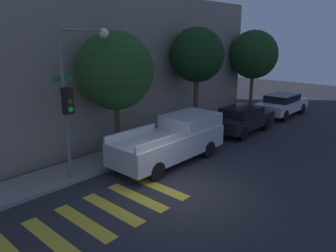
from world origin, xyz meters
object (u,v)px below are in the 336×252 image
(sedan_near_corner, at_px, (242,119))
(tree_far_end, at_px, (254,55))
(traffic_light_pole, at_px, (75,84))
(tree_near_corner, at_px, (115,71))
(tree_midblock, at_px, (197,55))
(sedan_middle, at_px, (282,104))
(pickup_truck, at_px, (173,139))

(sedan_near_corner, bearing_deg, tree_far_end, 23.47)
(traffic_light_pole, xyz_separation_m, tree_far_end, (14.31, 0.84, 0.40))
(sedan_near_corner, height_order, tree_near_corner, tree_near_corner)
(traffic_light_pole, xyz_separation_m, tree_midblock, (8.02, 0.84, 0.62))
(sedan_near_corner, bearing_deg, sedan_middle, -0.00)
(traffic_light_pole, bearing_deg, sedan_near_corner, -7.66)
(sedan_near_corner, bearing_deg, tree_midblock, 123.98)
(traffic_light_pole, bearing_deg, tree_near_corner, 19.01)
(tree_midblock, distance_m, tree_far_end, 6.29)
(traffic_light_pole, bearing_deg, pickup_truck, -19.01)
(sedan_near_corner, relative_size, tree_far_end, 0.76)
(pickup_truck, distance_m, sedan_near_corner, 5.76)
(traffic_light_pole, distance_m, sedan_middle, 15.04)
(tree_near_corner, height_order, tree_midblock, tree_midblock)
(sedan_near_corner, distance_m, tree_midblock, 4.24)
(sedan_middle, relative_size, tree_near_corner, 0.84)
(sedan_near_corner, height_order, sedan_middle, sedan_middle)
(sedan_middle, xyz_separation_m, tree_near_corner, (-12.28, 2.11, 2.98))
(pickup_truck, xyz_separation_m, tree_midblock, (4.34, 2.11, 3.22))
(tree_near_corner, distance_m, tree_midblock, 5.60)
(sedan_middle, xyz_separation_m, tree_midblock, (-6.70, 2.11, 3.38))
(pickup_truck, height_order, tree_near_corner, tree_near_corner)
(pickup_truck, bearing_deg, tree_midblock, 25.97)
(traffic_light_pole, relative_size, sedan_near_corner, 1.30)
(traffic_light_pole, distance_m, tree_far_end, 14.34)
(tree_near_corner, bearing_deg, tree_midblock, -0.00)
(traffic_light_pole, height_order, tree_midblock, tree_midblock)
(traffic_light_pole, xyz_separation_m, tree_near_corner, (2.44, 0.84, 0.22))
(pickup_truck, relative_size, tree_midblock, 0.94)
(pickup_truck, bearing_deg, tree_near_corner, 120.58)
(traffic_light_pole, height_order, sedan_near_corner, traffic_light_pole)
(tree_midblock, xyz_separation_m, tree_far_end, (6.29, 0.00, -0.22))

